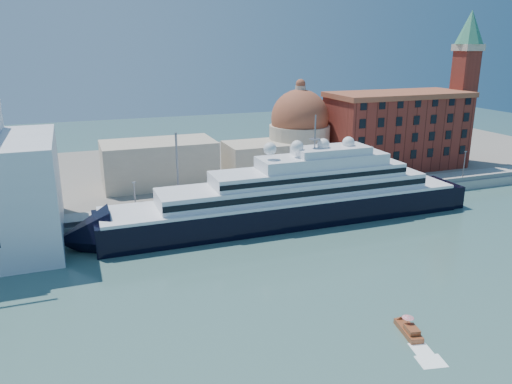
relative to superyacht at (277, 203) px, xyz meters
name	(u,v)px	position (x,y,z in m)	size (l,w,h in m)	color
ground	(323,264)	(-0.13, -23.00, -4.90)	(400.00, 400.00, 0.00)	#345A59
quay	(259,204)	(-0.13, 11.00, -3.65)	(180.00, 10.00, 2.50)	gray
land	(213,168)	(-0.13, 52.00, -3.90)	(260.00, 72.00, 2.00)	slate
quay_fence	(265,202)	(-0.13, 6.50, -1.80)	(180.00, 0.10, 1.20)	slate
superyacht	(277,203)	(0.00, 0.00, 0.00)	(94.95, 13.16, 28.38)	black
service_barge	(130,242)	(-32.80, -1.59, -4.11)	(12.16, 4.09, 2.73)	white
water_taxi	(409,330)	(0.30, -47.84, -4.24)	(3.01, 5.99, 2.72)	brown
warehouse	(396,130)	(51.87, 29.00, 8.89)	(43.00, 19.00, 23.25)	maroon
campanile	(465,78)	(75.87, 29.00, 23.86)	(8.40, 8.40, 47.00)	maroon
church	(250,146)	(6.26, 34.72, 6.01)	(66.00, 18.00, 25.50)	beige
lamp_posts	(210,177)	(-12.79, 9.27, 4.94)	(120.80, 2.40, 18.00)	slate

